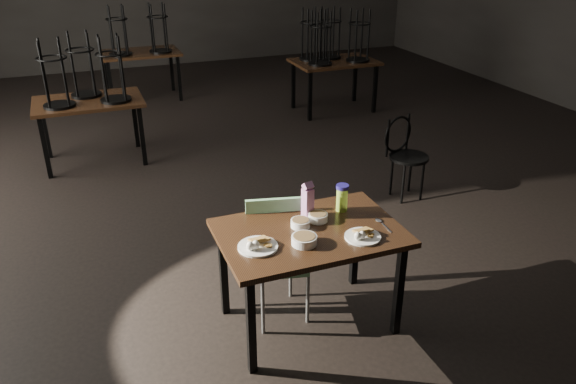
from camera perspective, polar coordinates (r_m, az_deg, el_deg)
name	(u,v)px	position (r m, az deg, el deg)	size (l,w,h in m)	color
main_table	(310,241)	(3.74, 2.22, -4.96)	(1.20, 0.80, 0.75)	black
plate_left	(258,245)	(3.50, -3.10, -5.38)	(0.25, 0.25, 0.08)	white
plate_right	(363,235)	(3.63, 7.60, -4.36)	(0.23, 0.23, 0.08)	white
bowl_near	(300,223)	(3.73, 1.27, -3.16)	(0.13, 0.13, 0.05)	white
bowl_far	(318,217)	(3.81, 3.06, -2.54)	(0.13, 0.13, 0.05)	white
bowl_big	(304,240)	(3.54, 1.65, -4.86)	(0.16, 0.16, 0.06)	white
juice_carton	(308,201)	(3.82, 2.01, -0.89)	(0.08, 0.08, 0.26)	#891875
water_bottle	(342,197)	(3.92, 5.51, -0.56)	(0.11, 0.11, 0.20)	#B2E443
spoon	(380,221)	(3.85, 9.31, -2.97)	(0.04, 0.20, 0.01)	silver
bentwood_chair	(404,151)	(5.80, 11.73, 4.13)	(0.43, 0.43, 0.83)	black
school_chair	(276,249)	(3.95, -1.24, -5.78)	(0.47, 0.47, 0.85)	#7ABF86
bg_table_left	(87,98)	(6.83, -19.71, 8.98)	(1.20, 0.80, 1.48)	black
bg_table_right	(333,57)	(8.42, 4.56, 13.50)	(1.20, 0.80, 1.48)	black
bg_table_far	(140,52)	(9.26, -14.80, 13.58)	(1.20, 0.80, 1.48)	black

